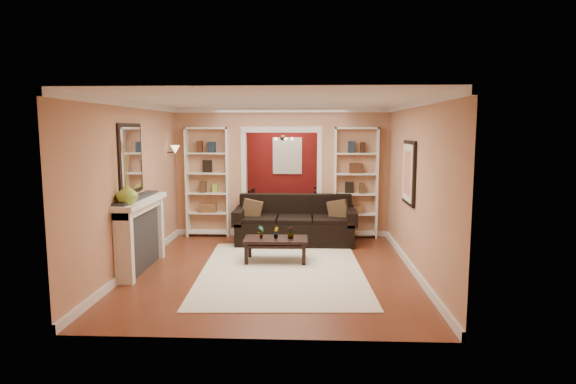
{
  "coord_description": "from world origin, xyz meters",
  "views": [
    {
      "loc": [
        0.57,
        -8.94,
        2.26
      ],
      "look_at": [
        0.22,
        -0.8,
        1.19
      ],
      "focal_mm": 30.0,
      "sensor_mm": 36.0,
      "label": 1
    }
  ],
  "objects_px": {
    "bookshelf_left": "(208,182)",
    "bookshelf_right": "(356,183)",
    "coffee_table": "(276,250)",
    "sofa": "(295,220)",
    "fireplace": "(142,235)",
    "dining_table": "(283,209)"
  },
  "relations": [
    {
      "from": "coffee_table",
      "to": "bookshelf_right",
      "type": "xyz_separation_m",
      "value": [
        1.53,
        1.95,
        0.94
      ]
    },
    {
      "from": "bookshelf_left",
      "to": "bookshelf_right",
      "type": "relative_size",
      "value": 1.0
    },
    {
      "from": "bookshelf_right",
      "to": "coffee_table",
      "type": "bearing_deg",
      "value": -128.11
    },
    {
      "from": "sofa",
      "to": "fireplace",
      "type": "xyz_separation_m",
      "value": [
        -2.4,
        -1.95,
        0.11
      ]
    },
    {
      "from": "coffee_table",
      "to": "fireplace",
      "type": "height_order",
      "value": "fireplace"
    },
    {
      "from": "fireplace",
      "to": "dining_table",
      "type": "height_order",
      "value": "fireplace"
    },
    {
      "from": "bookshelf_right",
      "to": "dining_table",
      "type": "distance_m",
      "value": 2.51
    },
    {
      "from": "coffee_table",
      "to": "fireplace",
      "type": "distance_m",
      "value": 2.22
    },
    {
      "from": "bookshelf_left",
      "to": "dining_table",
      "type": "height_order",
      "value": "bookshelf_left"
    },
    {
      "from": "sofa",
      "to": "bookshelf_right",
      "type": "xyz_separation_m",
      "value": [
        1.24,
        0.58,
        0.68
      ]
    },
    {
      "from": "fireplace",
      "to": "sofa",
      "type": "bearing_deg",
      "value": 39.15
    },
    {
      "from": "fireplace",
      "to": "dining_table",
      "type": "xyz_separation_m",
      "value": [
        2.04,
        4.26,
        -0.29
      ]
    },
    {
      "from": "sofa",
      "to": "fireplace",
      "type": "bearing_deg",
      "value": -140.85
    },
    {
      "from": "sofa",
      "to": "fireplace",
      "type": "height_order",
      "value": "fireplace"
    },
    {
      "from": "sofa",
      "to": "bookshelf_left",
      "type": "distance_m",
      "value": 2.06
    },
    {
      "from": "bookshelf_left",
      "to": "coffee_table",
      "type": "bearing_deg",
      "value": -51.23
    },
    {
      "from": "coffee_table",
      "to": "bookshelf_right",
      "type": "bearing_deg",
      "value": 50.78
    },
    {
      "from": "sofa",
      "to": "dining_table",
      "type": "bearing_deg",
      "value": 98.85
    },
    {
      "from": "coffee_table",
      "to": "bookshelf_left",
      "type": "distance_m",
      "value": 2.68
    },
    {
      "from": "coffee_table",
      "to": "fireplace",
      "type": "bearing_deg",
      "value": -165.78
    },
    {
      "from": "bookshelf_right",
      "to": "dining_table",
      "type": "relative_size",
      "value": 1.39
    },
    {
      "from": "bookshelf_left",
      "to": "dining_table",
      "type": "bearing_deg",
      "value": 49.06
    }
  ]
}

